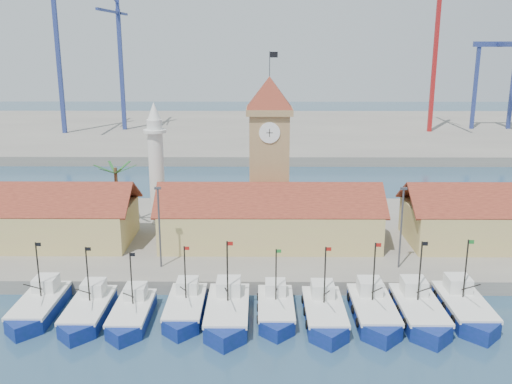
{
  "coord_description": "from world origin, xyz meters",
  "views": [
    {
      "loc": [
        -1.22,
        -46.17,
        25.53
      ],
      "look_at": [
        -1.64,
        18.0,
        8.39
      ],
      "focal_mm": 40.0,
      "sensor_mm": 36.0,
      "label": 1
    }
  ],
  "objects_px": {
    "boat_0": "(38,308)",
    "clock_tower": "(269,149)",
    "minaret": "(156,163)",
    "boat_5": "(276,311)"
  },
  "relations": [
    {
      "from": "boat_0",
      "to": "boat_5",
      "type": "xyz_separation_m",
      "value": [
        22.7,
        -0.32,
        -0.05
      ]
    },
    {
      "from": "clock_tower",
      "to": "minaret",
      "type": "distance_m",
      "value": 15.3
    },
    {
      "from": "clock_tower",
      "to": "minaret",
      "type": "height_order",
      "value": "clock_tower"
    },
    {
      "from": "boat_0",
      "to": "boat_5",
      "type": "height_order",
      "value": "boat_0"
    },
    {
      "from": "boat_0",
      "to": "clock_tower",
      "type": "distance_m",
      "value": 33.7
    },
    {
      "from": "minaret",
      "to": "boat_0",
      "type": "bearing_deg",
      "value": -106.64
    },
    {
      "from": "boat_5",
      "to": "minaret",
      "type": "relative_size",
      "value": 0.57
    },
    {
      "from": "boat_0",
      "to": "minaret",
      "type": "bearing_deg",
      "value": 73.36
    },
    {
      "from": "boat_0",
      "to": "boat_5",
      "type": "bearing_deg",
      "value": -0.82
    },
    {
      "from": "boat_5",
      "to": "minaret",
      "type": "height_order",
      "value": "minaret"
    }
  ]
}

